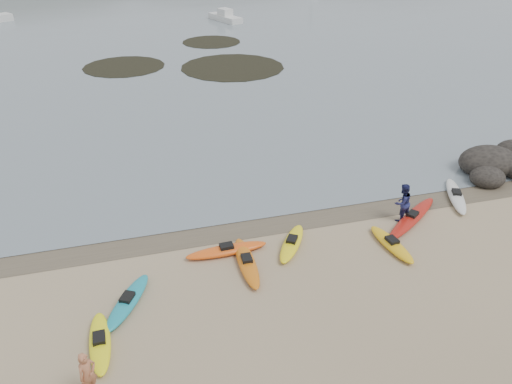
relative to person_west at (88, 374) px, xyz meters
name	(u,v)px	position (x,y,z in m)	size (l,w,h in m)	color
ground	(256,220)	(7.31, 7.91, -0.79)	(600.00, 600.00, 0.00)	tan
wet_sand	(258,223)	(7.31, 7.61, -0.79)	(60.00, 60.00, 0.00)	brown
kayaks	(305,248)	(8.64, 4.95, -0.62)	(18.66, 8.56, 0.34)	#F7F314
person_west	(88,374)	(0.00, 0.00, 0.00)	(0.58, 0.38, 1.58)	#BE714C
person_east	(402,203)	(13.78, 6.12, 0.14)	(0.90, 0.70, 1.86)	navy
rock_cluster	(499,167)	(21.63, 9.14, -0.57)	(5.15, 3.77, 1.67)	black
kelp_mats	(196,61)	(9.41, 36.79, -0.76)	(18.14, 18.48, 0.04)	black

